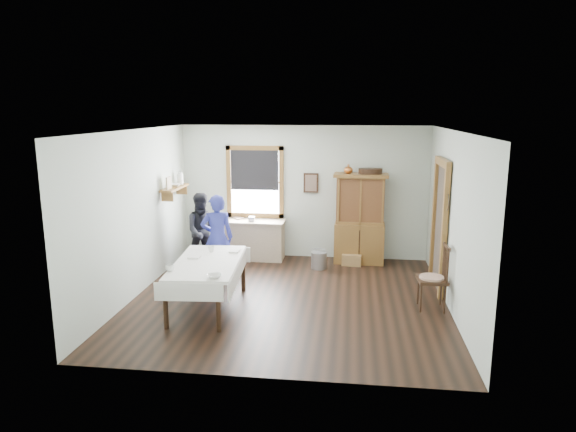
{
  "coord_description": "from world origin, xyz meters",
  "views": [
    {
      "loc": [
        0.96,
        -7.79,
        3.02
      ],
      "look_at": [
        -0.05,
        0.3,
        1.31
      ],
      "focal_mm": 32.0,
      "sensor_mm": 36.0,
      "label": 1
    }
  ],
  "objects_px": {
    "pail": "(319,260)",
    "wicker_basket": "(352,259)",
    "china_hutch": "(360,219)",
    "spindle_chair": "(432,277)",
    "work_counter": "(250,240)",
    "woman_blue": "(217,241)",
    "dining_table": "(208,285)",
    "figure_dark": "(204,234)"
  },
  "relations": [
    {
      "from": "pail",
      "to": "wicker_basket",
      "type": "xyz_separation_m",
      "value": [
        0.63,
        0.31,
        -0.05
      ]
    },
    {
      "from": "china_hutch",
      "to": "spindle_chair",
      "type": "relative_size",
      "value": 1.74
    },
    {
      "from": "work_counter",
      "to": "spindle_chair",
      "type": "height_order",
      "value": "spindle_chair"
    },
    {
      "from": "spindle_chair",
      "to": "woman_blue",
      "type": "relative_size",
      "value": 0.71
    },
    {
      "from": "pail",
      "to": "dining_table",
      "type": "bearing_deg",
      "value": -125.11
    },
    {
      "from": "work_counter",
      "to": "pail",
      "type": "distance_m",
      "value": 1.53
    },
    {
      "from": "wicker_basket",
      "to": "woman_blue",
      "type": "height_order",
      "value": "woman_blue"
    },
    {
      "from": "china_hutch",
      "to": "wicker_basket",
      "type": "height_order",
      "value": "china_hutch"
    },
    {
      "from": "spindle_chair",
      "to": "woman_blue",
      "type": "xyz_separation_m",
      "value": [
        -3.59,
        0.9,
        0.21
      ]
    },
    {
      "from": "work_counter",
      "to": "pail",
      "type": "bearing_deg",
      "value": -18.1
    },
    {
      "from": "figure_dark",
      "to": "pail",
      "type": "bearing_deg",
      "value": -19.1
    },
    {
      "from": "work_counter",
      "to": "dining_table",
      "type": "relative_size",
      "value": 0.75
    },
    {
      "from": "dining_table",
      "to": "figure_dark",
      "type": "relative_size",
      "value": 1.39
    },
    {
      "from": "china_hutch",
      "to": "work_counter",
      "type": "bearing_deg",
      "value": -177.73
    },
    {
      "from": "dining_table",
      "to": "spindle_chair",
      "type": "relative_size",
      "value": 1.83
    },
    {
      "from": "spindle_chair",
      "to": "woman_blue",
      "type": "distance_m",
      "value": 3.71
    },
    {
      "from": "work_counter",
      "to": "woman_blue",
      "type": "height_order",
      "value": "woman_blue"
    },
    {
      "from": "wicker_basket",
      "to": "figure_dark",
      "type": "height_order",
      "value": "figure_dark"
    },
    {
      "from": "pail",
      "to": "wicker_basket",
      "type": "bearing_deg",
      "value": 25.77
    },
    {
      "from": "dining_table",
      "to": "pail",
      "type": "height_order",
      "value": "dining_table"
    },
    {
      "from": "china_hutch",
      "to": "pail",
      "type": "xyz_separation_m",
      "value": [
        -0.77,
        -0.5,
        -0.73
      ]
    },
    {
      "from": "dining_table",
      "to": "china_hutch",
      "type": "bearing_deg",
      "value": 49.48
    },
    {
      "from": "spindle_chair",
      "to": "figure_dark",
      "type": "height_order",
      "value": "figure_dark"
    },
    {
      "from": "dining_table",
      "to": "woman_blue",
      "type": "distance_m",
      "value": 1.36
    },
    {
      "from": "china_hutch",
      "to": "wicker_basket",
      "type": "xyz_separation_m",
      "value": [
        -0.13,
        -0.2,
        -0.78
      ]
    },
    {
      "from": "work_counter",
      "to": "figure_dark",
      "type": "xyz_separation_m",
      "value": [
        -0.77,
        -0.71,
        0.28
      ]
    },
    {
      "from": "china_hutch",
      "to": "figure_dark",
      "type": "height_order",
      "value": "china_hutch"
    },
    {
      "from": "spindle_chair",
      "to": "figure_dark",
      "type": "bearing_deg",
      "value": 155.47
    },
    {
      "from": "china_hutch",
      "to": "woman_blue",
      "type": "relative_size",
      "value": 1.23
    },
    {
      "from": "pail",
      "to": "china_hutch",
      "type": "bearing_deg",
      "value": 33.28
    },
    {
      "from": "work_counter",
      "to": "pail",
      "type": "xyz_separation_m",
      "value": [
        1.44,
        -0.49,
        -0.24
      ]
    },
    {
      "from": "china_hutch",
      "to": "dining_table",
      "type": "xyz_separation_m",
      "value": [
        -2.33,
        -2.72,
        -0.52
      ]
    },
    {
      "from": "work_counter",
      "to": "wicker_basket",
      "type": "xyz_separation_m",
      "value": [
        2.07,
        -0.18,
        -0.29
      ]
    },
    {
      "from": "work_counter",
      "to": "china_hutch",
      "type": "relative_size",
      "value": 0.79
    },
    {
      "from": "china_hutch",
      "to": "wicker_basket",
      "type": "bearing_deg",
      "value": -122.3
    },
    {
      "from": "woman_blue",
      "to": "figure_dark",
      "type": "xyz_separation_m",
      "value": [
        -0.46,
        0.7,
        -0.05
      ]
    },
    {
      "from": "work_counter",
      "to": "pail",
      "type": "relative_size",
      "value": 4.35
    },
    {
      "from": "work_counter",
      "to": "dining_table",
      "type": "distance_m",
      "value": 2.71
    },
    {
      "from": "work_counter",
      "to": "woman_blue",
      "type": "relative_size",
      "value": 0.97
    },
    {
      "from": "work_counter",
      "to": "spindle_chair",
      "type": "relative_size",
      "value": 1.37
    },
    {
      "from": "work_counter",
      "to": "figure_dark",
      "type": "bearing_deg",
      "value": -136.67
    },
    {
      "from": "wicker_basket",
      "to": "figure_dark",
      "type": "xyz_separation_m",
      "value": [
        -2.84,
        -0.53,
        0.57
      ]
    }
  ]
}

